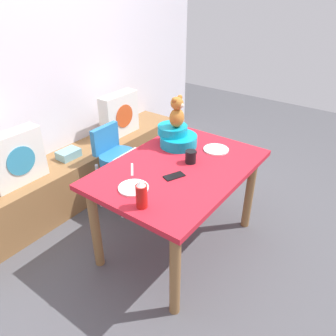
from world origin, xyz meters
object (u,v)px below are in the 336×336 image
(pillow_floral_left, at_px, (16,158))
(infant_seat_teal, at_px, (177,137))
(pillow_floral_right, at_px, (119,115))
(highchair, at_px, (117,157))
(dinner_plate_near, at_px, (133,188))
(ketchup_bottle, at_px, (141,195))
(coffee_mug, at_px, (191,157))
(cell_phone, at_px, (174,176))
(teddy_bear, at_px, (177,113))
(dining_table, at_px, (179,179))
(dinner_plate_far, at_px, (216,149))
(book_stack, at_px, (69,154))

(pillow_floral_left, relative_size, infant_seat_teal, 1.33)
(pillow_floral_right, xyz_separation_m, highchair, (-0.48, -0.42, -0.16))
(infant_seat_teal, distance_m, dinner_plate_near, 0.70)
(infant_seat_teal, xyz_separation_m, ketchup_bottle, (-0.80, -0.31, 0.02))
(coffee_mug, distance_m, cell_phone, 0.24)
(highchair, relative_size, cell_phone, 5.49)
(teddy_bear, distance_m, cell_phone, 0.56)
(dining_table, height_order, coffee_mug, coffee_mug)
(dining_table, xyz_separation_m, dinner_plate_near, (-0.41, 0.07, 0.11))
(pillow_floral_left, distance_m, teddy_bear, 1.33)
(highchair, bearing_deg, pillow_floral_left, 149.16)
(coffee_mug, distance_m, dinner_plate_near, 0.53)
(dining_table, distance_m, dinner_plate_near, 0.43)
(coffee_mug, bearing_deg, pillow_floral_right, 67.47)
(teddy_bear, relative_size, dinner_plate_far, 1.25)
(coffee_mug, bearing_deg, book_stack, 98.17)
(dining_table, distance_m, cell_phone, 0.18)
(pillow_floral_right, height_order, teddy_bear, teddy_bear)
(teddy_bear, distance_m, dinner_plate_near, 0.75)
(dinner_plate_far, bearing_deg, cell_phone, 175.97)
(book_stack, relative_size, ketchup_bottle, 1.08)
(dinner_plate_near, bearing_deg, pillow_floral_left, 98.65)
(infant_seat_teal, xyz_separation_m, cell_phone, (-0.41, -0.27, -0.07))
(pillow_floral_right, xyz_separation_m, infant_seat_teal, (-0.33, -0.96, 0.13))
(pillow_floral_right, xyz_separation_m, book_stack, (-0.68, 0.02, -0.18))
(coffee_mug, bearing_deg, dinner_plate_far, -10.96)
(pillow_floral_left, bearing_deg, dining_table, -63.66)
(dinner_plate_near, bearing_deg, infant_seat_teal, 11.71)
(pillow_floral_left, distance_m, book_stack, 0.54)
(book_stack, relative_size, teddy_bear, 0.80)
(pillow_floral_left, xyz_separation_m, dining_table, (0.58, -1.17, -0.05))
(dinner_plate_near, bearing_deg, book_stack, 73.34)
(pillow_floral_right, relative_size, book_stack, 2.20)
(dining_table, xyz_separation_m, infant_seat_teal, (0.27, 0.22, 0.18))
(infant_seat_teal, bearing_deg, book_stack, 109.74)
(infant_seat_teal, distance_m, coffee_mug, 0.31)
(teddy_bear, bearing_deg, pillow_floral_left, 131.71)
(cell_phone, bearing_deg, dinner_plate_near, 88.60)
(infant_seat_teal, bearing_deg, dinner_plate_near, -168.29)
(coffee_mug, relative_size, dinner_plate_far, 0.60)
(pillow_floral_right, distance_m, coffee_mug, 1.31)
(book_stack, height_order, teddy_bear, teddy_bear)
(pillow_floral_right, relative_size, coffee_mug, 3.67)
(highchair, xyz_separation_m, dinner_plate_far, (0.27, -0.85, 0.22))
(dinner_plate_far, distance_m, cell_phone, 0.52)
(dining_table, height_order, cell_phone, cell_phone)
(coffee_mug, xyz_separation_m, dinner_plate_far, (0.28, -0.05, -0.04))
(pillow_floral_left, relative_size, dining_table, 0.35)
(teddy_bear, distance_m, ketchup_bottle, 0.88)
(teddy_bear, xyz_separation_m, dinner_plate_near, (-0.69, -0.14, -0.27))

